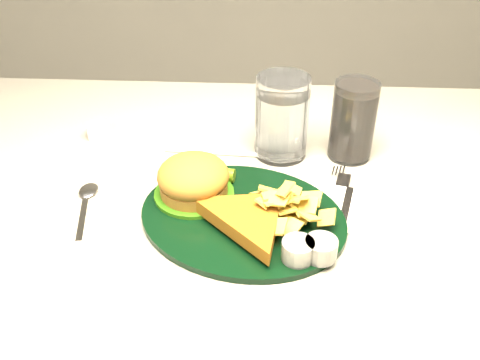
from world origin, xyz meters
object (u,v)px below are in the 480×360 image
(water_glass, at_px, (282,117))
(fork_napkin, at_px, (344,207))
(cola_glass, at_px, (353,121))
(table, at_px, (235,353))
(dinner_plate, at_px, (243,201))

(water_glass, height_order, fork_napkin, water_glass)
(cola_glass, xyz_separation_m, fork_napkin, (-0.02, -0.15, -0.06))
(table, height_order, cola_glass, cola_glass)
(water_glass, bearing_deg, table, -119.92)
(table, height_order, fork_napkin, fork_napkin)
(dinner_plate, bearing_deg, fork_napkin, 32.15)
(dinner_plate, distance_m, water_glass, 0.19)
(fork_napkin, bearing_deg, table, -176.92)
(water_glass, distance_m, cola_glass, 0.11)
(table, height_order, dinner_plate, dinner_plate)
(table, relative_size, water_glass, 8.76)
(fork_napkin, bearing_deg, water_glass, 134.55)
(cola_glass, bearing_deg, fork_napkin, -98.65)
(fork_napkin, bearing_deg, dinner_plate, -154.64)
(table, bearing_deg, dinner_plate, -75.16)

